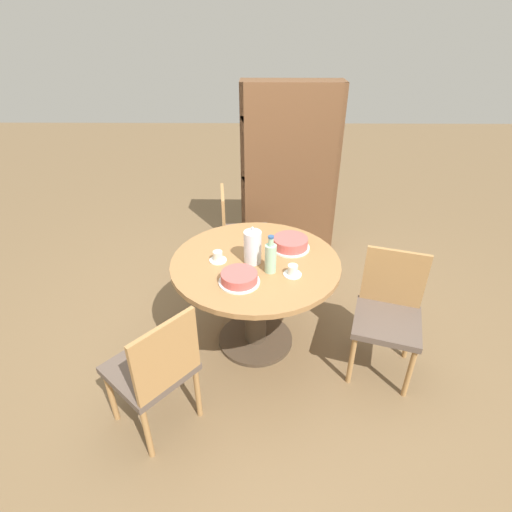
% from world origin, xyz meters
% --- Properties ---
extents(ground_plane, '(14.00, 14.00, 0.00)m').
position_xyz_m(ground_plane, '(0.00, 0.00, 0.00)').
color(ground_plane, brown).
extents(dining_table, '(1.14, 1.14, 0.72)m').
position_xyz_m(dining_table, '(0.00, 0.00, 0.54)').
color(dining_table, '#473828').
rests_on(dining_table, ground_plane).
extents(chair_a, '(0.53, 0.53, 0.85)m').
position_xyz_m(chair_a, '(0.88, -0.22, 0.46)').
color(chair_a, '#A87A47').
rests_on(chair_a, ground_plane).
extents(chair_b, '(0.46, 0.46, 0.85)m').
position_xyz_m(chair_b, '(-0.15, 0.89, 0.46)').
color(chair_b, '#A87A47').
rests_on(chair_b, ground_plane).
extents(chair_c, '(0.59, 0.59, 0.85)m').
position_xyz_m(chair_c, '(-0.55, -0.72, 0.46)').
color(chair_c, '#A87A47').
rests_on(chair_c, ground_plane).
extents(bookshelf, '(0.92, 0.28, 1.65)m').
position_xyz_m(bookshelf, '(0.31, 1.44, 0.79)').
color(bookshelf, brown).
rests_on(bookshelf, ground_plane).
extents(coffee_pot, '(0.12, 0.12, 0.26)m').
position_xyz_m(coffee_pot, '(-0.02, -0.02, 0.84)').
color(coffee_pot, silver).
rests_on(coffee_pot, dining_table).
extents(water_bottle, '(0.07, 0.07, 0.26)m').
position_xyz_m(water_bottle, '(0.10, -0.13, 0.83)').
color(water_bottle, '#99C6A3').
rests_on(water_bottle, dining_table).
extents(cake_main, '(0.27, 0.27, 0.08)m').
position_xyz_m(cake_main, '(0.24, 0.17, 0.76)').
color(cake_main, white).
rests_on(cake_main, dining_table).
extents(cake_second, '(0.26, 0.26, 0.07)m').
position_xyz_m(cake_second, '(-0.10, -0.26, 0.76)').
color(cake_second, white).
rests_on(cake_second, dining_table).
extents(cup_a, '(0.12, 0.12, 0.07)m').
position_xyz_m(cup_a, '(-0.25, -0.01, 0.75)').
color(cup_a, white).
rests_on(cup_a, dining_table).
extents(cup_b, '(0.12, 0.12, 0.07)m').
position_xyz_m(cup_b, '(0.24, -0.17, 0.75)').
color(cup_b, white).
rests_on(cup_b, dining_table).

